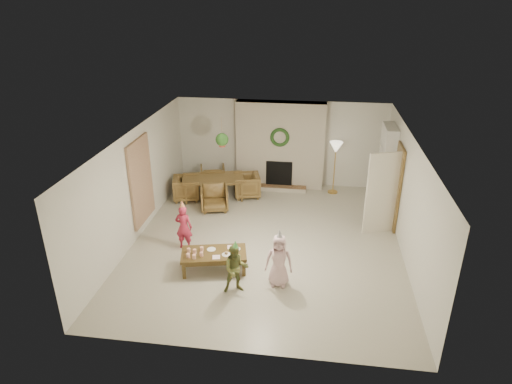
% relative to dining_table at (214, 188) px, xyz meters
% --- Properties ---
extents(floor, '(7.00, 7.00, 0.00)m').
position_rel_dining_table_xyz_m(floor, '(1.73, -2.18, -0.29)').
color(floor, '#B7B29E').
rests_on(floor, ground).
extents(ceiling, '(7.00, 7.00, 0.00)m').
position_rel_dining_table_xyz_m(ceiling, '(1.73, -2.18, 2.21)').
color(ceiling, white).
rests_on(ceiling, wall_back).
extents(wall_back, '(7.00, 0.00, 7.00)m').
position_rel_dining_table_xyz_m(wall_back, '(1.73, 1.32, 0.96)').
color(wall_back, silver).
rests_on(wall_back, floor).
extents(wall_front, '(7.00, 0.00, 7.00)m').
position_rel_dining_table_xyz_m(wall_front, '(1.73, -5.68, 0.96)').
color(wall_front, silver).
rests_on(wall_front, floor).
extents(wall_left, '(0.00, 7.00, 7.00)m').
position_rel_dining_table_xyz_m(wall_left, '(-1.27, -2.18, 0.96)').
color(wall_left, silver).
rests_on(wall_left, floor).
extents(wall_right, '(0.00, 7.00, 7.00)m').
position_rel_dining_table_xyz_m(wall_right, '(4.73, -2.18, 0.96)').
color(wall_right, silver).
rests_on(wall_right, floor).
extents(fireplace_mass, '(2.50, 0.40, 2.50)m').
position_rel_dining_table_xyz_m(fireplace_mass, '(1.73, 1.12, 0.96)').
color(fireplace_mass, '#592E17').
rests_on(fireplace_mass, floor).
extents(fireplace_hearth, '(1.60, 0.30, 0.12)m').
position_rel_dining_table_xyz_m(fireplace_hearth, '(1.73, 0.77, -0.23)').
color(fireplace_hearth, brown).
rests_on(fireplace_hearth, floor).
extents(fireplace_firebox, '(0.75, 0.12, 0.75)m').
position_rel_dining_table_xyz_m(fireplace_firebox, '(1.73, 0.94, 0.16)').
color(fireplace_firebox, black).
rests_on(fireplace_firebox, floor).
extents(fireplace_wreath, '(0.54, 0.10, 0.54)m').
position_rel_dining_table_xyz_m(fireplace_wreath, '(1.73, 0.89, 1.26)').
color(fireplace_wreath, '#1B3F17').
rests_on(fireplace_wreath, fireplace_mass).
extents(floor_lamp_base, '(0.28, 0.28, 0.03)m').
position_rel_dining_table_xyz_m(floor_lamp_base, '(3.30, 0.82, -0.28)').
color(floor_lamp_base, gold).
rests_on(floor_lamp_base, floor).
extents(floor_lamp_post, '(0.03, 0.03, 1.36)m').
position_rel_dining_table_xyz_m(floor_lamp_post, '(3.30, 0.82, 0.41)').
color(floor_lamp_post, gold).
rests_on(floor_lamp_post, floor).
extents(floor_lamp_shade, '(0.36, 0.36, 0.30)m').
position_rel_dining_table_xyz_m(floor_lamp_shade, '(3.30, 0.82, 1.06)').
color(floor_lamp_shade, beige).
rests_on(floor_lamp_shade, floor_lamp_post).
extents(bookshelf_carcass, '(0.30, 1.00, 2.20)m').
position_rel_dining_table_xyz_m(bookshelf_carcass, '(4.57, 0.12, 0.81)').
color(bookshelf_carcass, white).
rests_on(bookshelf_carcass, floor).
extents(bookshelf_shelf_a, '(0.30, 0.92, 0.03)m').
position_rel_dining_table_xyz_m(bookshelf_shelf_a, '(4.55, 0.12, 0.16)').
color(bookshelf_shelf_a, white).
rests_on(bookshelf_shelf_a, bookshelf_carcass).
extents(bookshelf_shelf_b, '(0.30, 0.92, 0.03)m').
position_rel_dining_table_xyz_m(bookshelf_shelf_b, '(4.55, 0.12, 0.56)').
color(bookshelf_shelf_b, white).
rests_on(bookshelf_shelf_b, bookshelf_carcass).
extents(bookshelf_shelf_c, '(0.30, 0.92, 0.03)m').
position_rel_dining_table_xyz_m(bookshelf_shelf_c, '(4.55, 0.12, 0.96)').
color(bookshelf_shelf_c, white).
rests_on(bookshelf_shelf_c, bookshelf_carcass).
extents(bookshelf_shelf_d, '(0.30, 0.92, 0.03)m').
position_rel_dining_table_xyz_m(bookshelf_shelf_d, '(4.55, 0.12, 1.36)').
color(bookshelf_shelf_d, white).
rests_on(bookshelf_shelf_d, bookshelf_carcass).
extents(books_row_lower, '(0.20, 0.40, 0.24)m').
position_rel_dining_table_xyz_m(books_row_lower, '(4.53, -0.03, 0.30)').
color(books_row_lower, '#B53221').
rests_on(books_row_lower, bookshelf_shelf_a).
extents(books_row_mid, '(0.20, 0.44, 0.24)m').
position_rel_dining_table_xyz_m(books_row_mid, '(4.53, 0.17, 0.70)').
color(books_row_mid, navy).
rests_on(books_row_mid, bookshelf_shelf_b).
extents(books_row_upper, '(0.20, 0.36, 0.22)m').
position_rel_dining_table_xyz_m(books_row_upper, '(4.53, 0.02, 1.09)').
color(books_row_upper, '#A37A22').
rests_on(books_row_upper, bookshelf_shelf_c).
extents(door_frame, '(0.05, 0.86, 2.04)m').
position_rel_dining_table_xyz_m(door_frame, '(4.69, -0.98, 0.73)').
color(door_frame, brown).
rests_on(door_frame, floor).
extents(door_leaf, '(0.77, 0.32, 2.00)m').
position_rel_dining_table_xyz_m(door_leaf, '(4.31, -1.36, 0.71)').
color(door_leaf, beige).
rests_on(door_leaf, floor).
extents(curtain_panel, '(0.06, 1.20, 2.00)m').
position_rel_dining_table_xyz_m(curtain_panel, '(-1.23, -1.98, 0.96)').
color(curtain_panel, tan).
rests_on(curtain_panel, wall_left).
extents(dining_table, '(1.85, 1.32, 0.59)m').
position_rel_dining_table_xyz_m(dining_table, '(0.00, 0.00, 0.00)').
color(dining_table, brown).
rests_on(dining_table, floor).
extents(dining_chair_near, '(0.85, 0.87, 0.65)m').
position_rel_dining_table_xyz_m(dining_chair_near, '(0.18, -0.71, 0.03)').
color(dining_chair_near, brown).
rests_on(dining_chair_near, floor).
extents(dining_chair_far, '(0.85, 0.87, 0.65)m').
position_rel_dining_table_xyz_m(dining_chair_far, '(-0.18, 0.71, 0.03)').
color(dining_chair_far, brown).
rests_on(dining_chair_far, floor).
extents(dining_chair_left, '(0.87, 0.85, 0.65)m').
position_rel_dining_table_xyz_m(dining_chair_left, '(-0.71, -0.18, 0.03)').
color(dining_chair_left, brown).
rests_on(dining_chair_left, floor).
extents(dining_chair_right, '(0.87, 0.85, 0.65)m').
position_rel_dining_table_xyz_m(dining_chair_right, '(0.89, 0.23, 0.03)').
color(dining_chair_right, brown).
rests_on(dining_chair_right, floor).
extents(hanging_plant_cord, '(0.01, 0.01, 0.70)m').
position_rel_dining_table_xyz_m(hanging_plant_cord, '(0.43, -0.68, 1.86)').
color(hanging_plant_cord, tan).
rests_on(hanging_plant_cord, ceiling).
extents(hanging_plant_pot, '(0.16, 0.16, 0.12)m').
position_rel_dining_table_xyz_m(hanging_plant_pot, '(0.43, -0.68, 1.51)').
color(hanging_plant_pot, '#A34734').
rests_on(hanging_plant_pot, hanging_plant_cord).
extents(hanging_plant_foliage, '(0.32, 0.32, 0.32)m').
position_rel_dining_table_xyz_m(hanging_plant_foliage, '(0.43, -0.68, 1.63)').
color(hanging_plant_foliage, '#23531B').
rests_on(hanging_plant_foliage, hanging_plant_pot).
extents(coffee_table_top, '(1.43, 0.92, 0.06)m').
position_rel_dining_table_xyz_m(coffee_table_top, '(0.80, -3.46, 0.08)').
color(coffee_table_top, '#513D1B').
rests_on(coffee_table_top, floor).
extents(coffee_table_apron, '(1.31, 0.80, 0.08)m').
position_rel_dining_table_xyz_m(coffee_table_apron, '(0.80, -3.46, 0.01)').
color(coffee_table_apron, '#513D1B').
rests_on(coffee_table_apron, floor).
extents(coffee_leg_fl, '(0.08, 0.08, 0.34)m').
position_rel_dining_table_xyz_m(coffee_leg_fl, '(0.27, -3.84, -0.12)').
color(coffee_leg_fl, '#513D1B').
rests_on(coffee_leg_fl, floor).
extents(coffee_leg_fr, '(0.08, 0.08, 0.34)m').
position_rel_dining_table_xyz_m(coffee_leg_fr, '(1.44, -3.59, -0.12)').
color(coffee_leg_fr, '#513D1B').
rests_on(coffee_leg_fr, floor).
extents(coffee_leg_bl, '(0.08, 0.08, 0.34)m').
position_rel_dining_table_xyz_m(coffee_leg_bl, '(0.16, -3.32, -0.12)').
color(coffee_leg_bl, '#513D1B').
rests_on(coffee_leg_bl, floor).
extents(coffee_leg_br, '(0.08, 0.08, 0.34)m').
position_rel_dining_table_xyz_m(coffee_leg_br, '(1.32, -3.07, -0.12)').
color(coffee_leg_br, '#513D1B').
rests_on(coffee_leg_br, floor).
extents(cup_a, '(0.08, 0.08, 0.09)m').
position_rel_dining_table_xyz_m(cup_a, '(0.34, -3.71, 0.16)').
color(cup_a, white).
rests_on(cup_a, coffee_table_top).
extents(cup_b, '(0.08, 0.08, 0.09)m').
position_rel_dining_table_xyz_m(cup_b, '(0.29, -3.51, 0.16)').
color(cup_b, white).
rests_on(cup_b, coffee_table_top).
extents(cup_c, '(0.08, 0.08, 0.09)m').
position_rel_dining_table_xyz_m(cup_c, '(0.46, -3.74, 0.16)').
color(cup_c, white).
rests_on(cup_c, coffee_table_top).
extents(cup_d, '(0.08, 0.08, 0.09)m').
position_rel_dining_table_xyz_m(cup_d, '(0.42, -3.54, 0.16)').
color(cup_d, white).
rests_on(cup_d, coffee_table_top).
extents(cup_e, '(0.08, 0.08, 0.09)m').
position_rel_dining_table_xyz_m(cup_e, '(0.59, -3.63, 0.16)').
color(cup_e, white).
rests_on(cup_e, coffee_table_top).
extents(cup_f, '(0.08, 0.08, 0.09)m').
position_rel_dining_table_xyz_m(cup_f, '(0.54, -3.43, 0.16)').
color(cup_f, white).
rests_on(cup_f, coffee_table_top).
extents(plate_a, '(0.22, 0.22, 0.01)m').
position_rel_dining_table_xyz_m(plate_a, '(0.72, -3.35, 0.11)').
color(plate_a, white).
rests_on(plate_a, coffee_table_top).
extents(plate_b, '(0.22, 0.22, 0.01)m').
position_rel_dining_table_xyz_m(plate_b, '(1.07, -3.50, 0.11)').
color(plate_b, white).
rests_on(plate_b, coffee_table_top).
extents(plate_c, '(0.22, 0.22, 0.01)m').
position_rel_dining_table_xyz_m(plate_c, '(1.22, -3.26, 0.11)').
color(plate_c, white).
rests_on(plate_c, coffee_table_top).
extents(food_scoop, '(0.08, 0.08, 0.07)m').
position_rel_dining_table_xyz_m(food_scoop, '(1.07, -3.50, 0.15)').
color(food_scoop, tan).
rests_on(food_scoop, plate_b).
extents(napkin_left, '(0.18, 0.18, 0.01)m').
position_rel_dining_table_xyz_m(napkin_left, '(0.89, -3.62, 0.11)').
color(napkin_left, '#FFBBCD').
rests_on(napkin_left, coffee_table_top).
extents(napkin_right, '(0.18, 0.18, 0.01)m').
position_rel_dining_table_xyz_m(napkin_right, '(1.11, -3.20, 0.11)').
color(napkin_right, '#FFBBCD').
rests_on(napkin_right, coffee_table_top).
extents(child_red, '(0.39, 0.27, 1.04)m').
position_rel_dining_table_xyz_m(child_red, '(-0.04, -2.71, 0.23)').
color(child_red, '#AE253E').
rests_on(child_red, floor).
extents(party_hat_red, '(0.19, 0.19, 0.20)m').
position_rel_dining_table_xyz_m(party_hat_red, '(-0.04, -2.71, 0.79)').
color(party_hat_red, gold).
rests_on(party_hat_red, child_red).
extents(child_plaid, '(0.57, 0.50, 0.99)m').
position_rel_dining_table_xyz_m(child_plaid, '(1.37, -4.10, 0.20)').
color(child_plaid, olive).
rests_on(child_plaid, floor).
extents(party_hat_plaid, '(0.12, 0.12, 0.16)m').
position_rel_dining_table_xyz_m(party_hat_plaid, '(1.37, -4.10, 0.73)').
color(party_hat_plaid, '#4EAD4A').
rests_on(party_hat_plaid, child_plaid).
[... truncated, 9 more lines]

